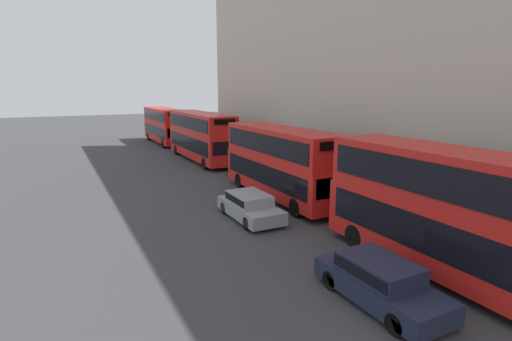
{
  "coord_description": "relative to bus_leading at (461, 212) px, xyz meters",
  "views": [
    {
      "loc": [
        -10.41,
        -2.17,
        6.62
      ],
      "look_at": [
        0.48,
        19.01,
        1.61
      ],
      "focal_mm": 28.0,
      "sensor_mm": 36.0,
      "label": 1
    }
  ],
  "objects": [
    {
      "name": "bus_leading",
      "position": [
        0.0,
        0.0,
        0.0
      ],
      "size": [
        2.59,
        10.85,
        4.52
      ],
      "color": "red",
      "rests_on": "ground"
    },
    {
      "name": "bus_second_in_queue",
      "position": [
        0.0,
        11.81,
        -0.15
      ],
      "size": [
        2.59,
        10.12,
        4.23
      ],
      "color": "red",
      "rests_on": "ground"
    },
    {
      "name": "bus_third_in_queue",
      "position": [
        -0.0,
        25.99,
        -0.1
      ],
      "size": [
        2.59,
        11.34,
        4.32
      ],
      "color": "red",
      "rests_on": "ground"
    },
    {
      "name": "bus_trailing",
      "position": [
        0.0,
        38.76,
        -0.21
      ],
      "size": [
        2.59,
        10.47,
        4.11
      ],
      "color": "red",
      "rests_on": "ground"
    },
    {
      "name": "car_dark_sedan",
      "position": [
        -3.4,
        0.1,
        -1.75
      ],
      "size": [
        1.83,
        4.44,
        1.41
      ],
      "color": "#1E2338",
      "rests_on": "ground"
    },
    {
      "name": "car_hatchback",
      "position": [
        -3.4,
        9.17,
        -1.78
      ],
      "size": [
        1.87,
        4.31,
        1.33
      ],
      "color": "gray",
      "rests_on": "ground"
    },
    {
      "name": "pedestrian",
      "position": [
        2.44,
        19.53,
        -1.64
      ],
      "size": [
        0.36,
        0.36,
        1.83
      ],
      "color": "#334C6B",
      "rests_on": "ground"
    }
  ]
}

